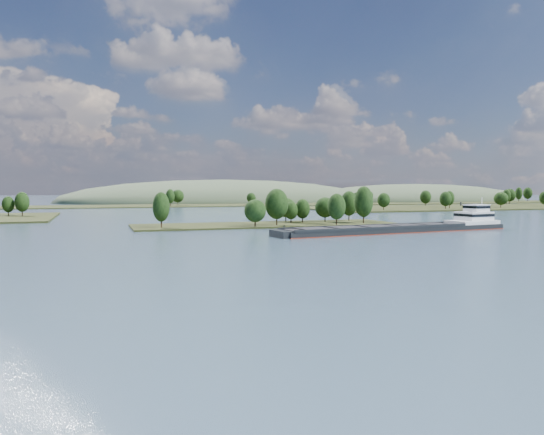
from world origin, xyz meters
name	(u,v)px	position (x,y,z in m)	size (l,w,h in m)	color
ground	(334,240)	(0.00, 120.00, 0.00)	(1800.00, 1800.00, 0.00)	#394E62
tree_island	(287,214)	(7.63, 178.83, 4.19)	(100.00, 32.60, 15.53)	black
right_bank	(516,206)	(231.14, 299.81, 1.03)	(320.00, 90.00, 14.55)	black
back_shoreline	(190,205)	(8.23, 399.84, 0.67)	(900.00, 60.00, 15.11)	black
hill_east	(416,201)	(260.00, 470.00, 0.00)	(260.00, 140.00, 36.00)	#3B4B33
hill_west	(225,202)	(60.00, 500.00, 0.00)	(320.00, 160.00, 44.00)	#3B4B33
cargo_barge	(411,227)	(36.42, 138.85, 1.47)	(86.74, 21.34, 11.65)	black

